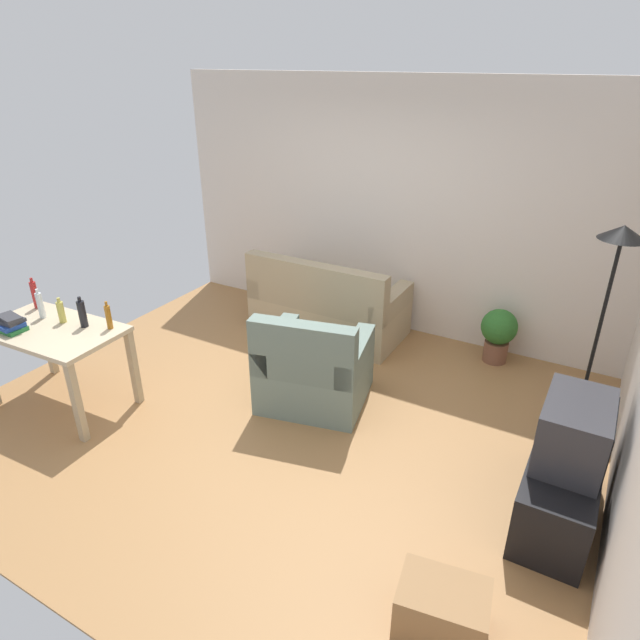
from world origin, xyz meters
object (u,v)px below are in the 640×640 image
object	(u,v)px
desk	(54,339)
bottle_dark	(82,314)
couch	(327,308)
bottle_clear	(40,305)
tv	(575,432)
bottle_red	(35,295)
potted_plant	(498,332)
bottle_squat	(61,312)
storage_box	(442,609)
torchiere_lamp	(612,280)
tv_stand	(560,487)
armchair	(313,371)
bottle_amber	(108,317)
book_stack	(11,324)

from	to	relation	value
desk	bottle_dark	bearing A→B (deg)	33.46
couch	bottle_clear	world-z (taller)	bottle_clear
tv	bottle_red	size ratio (longest dim) A/B	2.06
tv	potted_plant	size ratio (longest dim) A/B	1.05
bottle_squat	bottle_clear	bearing A→B (deg)	-173.67
storage_box	bottle_clear	xyz separation A→B (m)	(-3.88, 0.53, 0.73)
bottle_squat	bottle_dark	world-z (taller)	bottle_dark
tv	torchiere_lamp	bearing A→B (deg)	0.22
desk	potted_plant	xyz separation A→B (m)	(3.18, 2.68, -0.32)
tv_stand	bottle_squat	world-z (taller)	bottle_squat
tv_stand	desk	size ratio (longest dim) A/B	0.90
bottle_squat	torchiere_lamp	bearing A→B (deg)	21.00
bottle_clear	bottle_red	bearing A→B (deg)	154.12
torchiere_lamp	armchair	world-z (taller)	torchiere_lamp
armchair	bottle_clear	xyz separation A→B (m)	(-2.17, -1.02, 0.56)
bottle_dark	bottle_amber	distance (m)	0.24
potted_plant	storage_box	distance (m)	3.15
torchiere_lamp	bottle_amber	distance (m)	3.92
torchiere_lamp	bottle_red	size ratio (longest dim) A/B	6.22
storage_box	bottle_clear	world-z (taller)	bottle_clear
desk	potted_plant	distance (m)	4.17
tv	bottle_squat	xyz separation A→B (m)	(-4.06, -0.63, 0.16)
tv_stand	potted_plant	size ratio (longest dim) A/B	1.93
armchair	bottle_amber	distance (m)	1.80
tv_stand	tv	xyz separation A→B (m)	(0.00, 0.00, 0.46)
couch	desk	size ratio (longest dim) A/B	1.34
couch	tv	world-z (taller)	same
desk	armchair	world-z (taller)	armchair
potted_plant	bottle_squat	size ratio (longest dim) A/B	2.49
couch	storage_box	xyz separation A→B (m)	(2.26, -2.80, -0.16)
storage_box	bottle_squat	bearing A→B (deg)	171.28
torchiere_lamp	desk	size ratio (longest dim) A/B	1.47
tv	armchair	world-z (taller)	same
torchiere_lamp	book_stack	size ratio (longest dim) A/B	7.55
bottle_squat	couch	bearing A→B (deg)	58.43
tv_stand	storage_box	size ratio (longest dim) A/B	2.29
bottle_dark	bottle_red	bearing A→B (deg)	175.93
bottle_red	tv	bearing A→B (deg)	6.87
torchiere_lamp	desk	distance (m)	4.46
tv_stand	book_stack	xyz separation A→B (m)	(-4.29, -0.95, 0.58)
storage_box	bottle_amber	bearing A→B (deg)	168.00
storage_box	bottle_amber	distance (m)	3.34
bottle_red	book_stack	bearing A→B (deg)	-60.35
tv_stand	potted_plant	distance (m)	2.11
bottle_amber	book_stack	world-z (taller)	bottle_amber
desk	bottle_clear	distance (m)	0.35
tv_stand	bottle_dark	distance (m)	3.93
bottle_squat	bottle_amber	bearing A→B (deg)	14.87
book_stack	bottle_clear	bearing A→B (deg)	90.09
desk	potted_plant	bearing A→B (deg)	37.68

